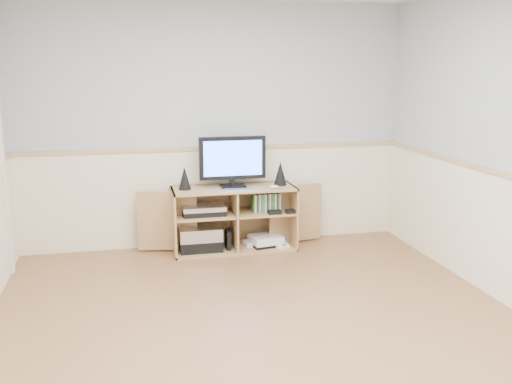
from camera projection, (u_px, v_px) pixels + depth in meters
room at (253, 163)px, 3.83m from camera, size 4.04×4.54×2.54m
media_cabinet at (233, 217)px, 5.89m from camera, size 1.95×0.47×0.65m
monitor at (233, 160)px, 5.75m from camera, size 0.68×0.18×0.51m
speaker_left at (185, 178)px, 5.66m from camera, size 0.12×0.12×0.23m
speaker_right at (280, 173)px, 5.87m from camera, size 0.13×0.13×0.25m
keyboard at (239, 190)px, 5.64m from camera, size 0.28×0.13×0.01m
mouse at (274, 187)px, 5.71m from camera, size 0.11×0.09×0.04m
av_components at (202, 231)px, 5.79m from camera, size 0.51×0.32×0.47m
game_consoles at (265, 241)px, 5.95m from camera, size 0.46×0.31×0.11m
game_cases at (266, 202)px, 5.86m from camera, size 0.29×0.14×0.19m
wall_outlet at (306, 184)px, 6.19m from camera, size 0.12×0.03×0.12m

